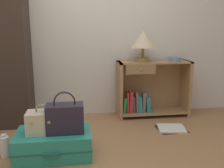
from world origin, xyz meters
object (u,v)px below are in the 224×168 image
Objects in this scene: train_case at (42,122)px; table_lamp at (143,41)px; suitcase_large at (54,144)px; handbag at (65,118)px; bookshelf at (150,89)px; bottle at (5,146)px; bowl at (175,59)px; open_book_on_floor at (171,128)px.

table_lamp is at bearing 39.29° from train_case.
handbag is (0.11, -0.02, 0.25)m from suitcase_large.
bookshelf reaches higher than train_case.
bowl is at bearing 24.62° from bottle.
bowl is at bearing 68.30° from open_book_on_floor.
bookshelf is 5.66× the size of bowl.
train_case is at bearing 176.06° from handbag.
table_lamp reaches higher than handbag.
bookshelf is at bearing 102.32° from open_book_on_floor.
bookshelf is at bearing 43.03° from handbag.
handbag is at bearing -158.49° from open_book_on_floor.
suitcase_large is at bearing -148.03° from bowl.
suitcase_large is 0.24m from train_case.
suitcase_large is 0.28m from handbag.
table_lamp is at bearing 45.24° from handbag.
handbag is 0.63m from bottle.
open_book_on_floor is at bearing -77.68° from bookshelf.
handbag is 1.35m from open_book_on_floor.
bowl is 1.90m from suitcase_large.
bowl reaches higher than bookshelf.
bookshelf reaches higher than bottle.
train_case is at bearing -140.71° from table_lamp.
suitcase_large is at bearing -160.80° from open_book_on_floor.
open_book_on_floor is at bearing -64.87° from table_lamp.
open_book_on_floor is (0.12, -0.54, -0.35)m from bookshelf.
table_lamp is 2.33× the size of bowl.
open_book_on_floor is at bearing 13.19° from bottle.
train_case is (-0.10, -0.00, 0.22)m from suitcase_large.
bowl is at bearing 31.97° from suitcase_large.
bowl reaches higher than bottle.
bookshelf is 2.54× the size of handbag.
open_book_on_floor is (-0.19, -0.48, -0.76)m from bowl.
bottle is (-0.56, 0.06, -0.27)m from handbag.
open_book_on_floor is at bearing 19.20° from suitcase_large.
handbag is at bearing -145.56° from bowl.
handbag reaches higher than train_case.
train_case is at bearing -149.54° from bowl.
open_book_on_floor is at bearing 18.06° from train_case.
handbag reaches higher than bottle.
table_lamp is 1.83× the size of bottle.
bookshelf reaches higher than open_book_on_floor.
suitcase_large is 3.17× the size of bottle.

